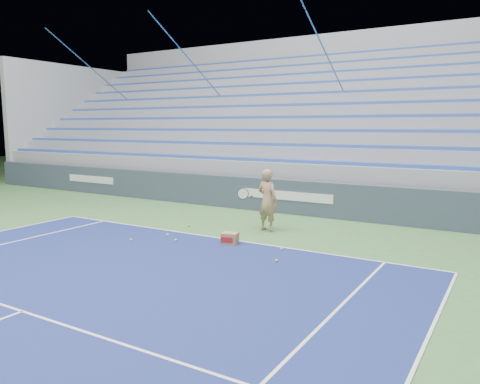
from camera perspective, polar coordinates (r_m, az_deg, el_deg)
name	(u,v)px	position (r m, az deg, el deg)	size (l,w,h in m)	color
sponsor_barrier	(288,197)	(15.21, 5.83, -0.56)	(30.00, 0.32, 1.10)	#354051
bleachers	(346,137)	(20.36, 12.79, 6.58)	(31.00, 9.15, 7.30)	#92959A
tennis_player	(267,200)	(12.59, 3.34, -1.00)	(0.94, 0.87, 1.68)	tan
ball_box	(230,239)	(11.27, -1.23, -5.70)	(0.44, 0.37, 0.28)	#A0764D
tennis_ball_0	(282,249)	(10.80, 5.13, -6.94)	(0.07, 0.07, 0.07)	#BADC2D
tennis_ball_1	(176,240)	(11.67, -7.85, -5.84)	(0.07, 0.07, 0.07)	#BADC2D
tennis_ball_2	(168,235)	(12.26, -8.82, -5.18)	(0.07, 0.07, 0.07)	#BADC2D
tennis_ball_3	(276,261)	(9.88, 4.46, -8.36)	(0.07, 0.07, 0.07)	#BADC2D
tennis_ball_4	(189,225)	(13.32, -6.28, -4.06)	(0.07, 0.07, 0.07)	#BADC2D
tennis_ball_5	(131,240)	(11.91, -13.15, -5.69)	(0.07, 0.07, 0.07)	#BADC2D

